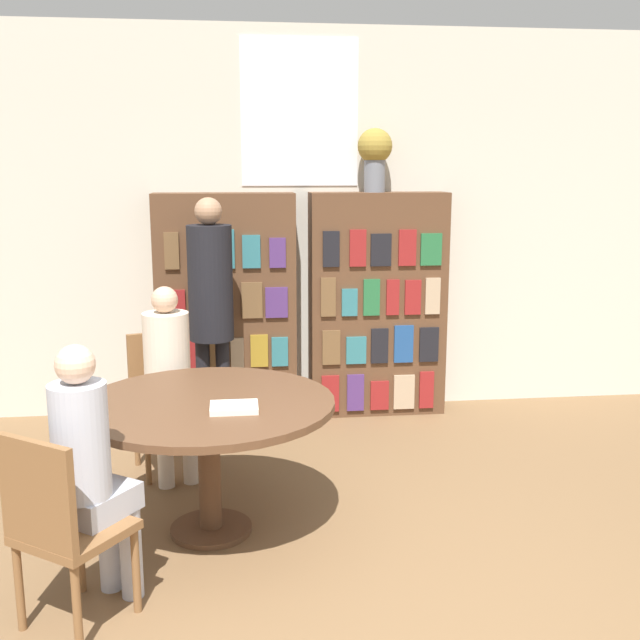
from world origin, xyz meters
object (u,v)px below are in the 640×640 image
Objects in this scene: bookshelf_right at (377,305)px; chair_left_side at (164,394)px; bookshelf_left at (226,308)px; seated_reader_right at (90,465)px; seated_reader_left at (169,370)px; reading_table at (208,420)px; flower_vase at (375,154)px; librarian_standing at (211,294)px; chair_near_camera at (60,523)px.

bookshelf_right reaches higher than chair_left_side.
bookshelf_right is (1.18, -0.00, -0.00)m from bookshelf_left.
seated_reader_right reaches higher than chair_left_side.
seated_reader_right is (-0.22, -1.46, -0.02)m from seated_reader_left.
seated_reader_left is at bearing 108.35° from reading_table.
flower_vase is 0.54× the size of chair_left_side.
chair_left_side is at bearing -90.00° from seated_reader_left.
seated_reader_left is at bearing -107.19° from bookshelf_left.
seated_reader_right is at bearing 65.94° from chair_left_side.
flower_vase is 0.39× the size of seated_reader_left.
bookshelf_left is at bearing -131.10° from chair_left_side.
librarian_standing is (0.47, 2.10, 0.39)m from seated_reader_right.
bookshelf_right reaches higher than chair_near_camera.
bookshelf_left is 1.00× the size of bookshelf_right.
chair_left_side is at bearing -123.05° from librarian_standing.
chair_left_side is at bearing -148.51° from bookshelf_right.
bookshelf_left is 1.64m from flower_vase.
chair_left_side is (-1.59, -0.98, -0.38)m from bookshelf_right.
flower_vase is 0.39× the size of seated_reader_right.
chair_left_side is at bearing 117.00° from chair_near_camera.
reading_table is 1.02m from chair_left_side.
reading_table is 0.83m from seated_reader_left.
flower_vase is 0.36× the size of reading_table.
reading_table is 1.50m from librarian_standing.
librarian_standing is at bearing 113.00° from seated_reader_right.
seated_reader_left is at bearing 117.14° from seated_reader_right.
seated_reader_left is at bearing -111.51° from librarian_standing.
bookshelf_left is at bearing 111.78° from chair_near_camera.
bookshelf_left is at bearing 113.25° from seated_reader_right.
librarian_standing is at bearing -157.96° from flower_vase.
reading_table is 1.10× the size of seated_reader_right.
bookshelf_left is 2.86m from chair_near_camera.
reading_table is 1.51× the size of chair_left_side.
bookshelf_left is 1.13m from chair_left_side.
bookshelf_right is at bearing -0.01° from bookshelf_left.
chair_near_camera and chair_left_side have the same top height.
librarian_standing is at bearing 90.32° from reading_table.
bookshelf_right is 1.43× the size of seated_reader_right.
chair_near_camera is 0.51× the size of librarian_standing.
reading_table is 1.10× the size of seated_reader_left.
reading_table is (-1.24, -1.94, -1.41)m from flower_vase.
chair_left_side is 0.51× the size of librarian_standing.
reading_table is 0.77× the size of librarian_standing.
librarian_standing is at bearing -141.39° from chair_left_side.
seated_reader_left is at bearing 90.00° from chair_left_side.
flower_vase reaches higher than reading_table.
flower_vase reaches higher than bookshelf_left.
seated_reader_left is 1.00× the size of seated_reader_right.
chair_left_side is (-0.41, -0.98, -0.38)m from bookshelf_left.
chair_near_camera reaches higher than reading_table.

